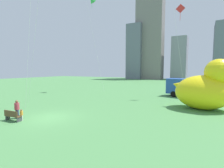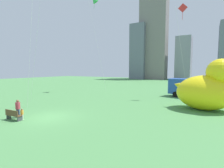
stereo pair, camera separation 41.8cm
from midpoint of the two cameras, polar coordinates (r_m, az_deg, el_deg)
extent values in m
plane|color=#4B874A|center=(16.08, -21.63, -10.78)|extent=(140.00, 140.00, 0.00)
cube|color=brown|center=(16.40, -31.65, -9.36)|extent=(1.62, 0.59, 0.06)
cube|color=brown|center=(16.24, -32.27, -8.60)|extent=(1.59, 0.20, 0.45)
cube|color=#47474C|center=(17.04, -32.98, -9.68)|extent=(0.11, 0.38, 0.39)
cube|color=#47474C|center=(15.88, -30.15, -10.58)|extent=(0.11, 0.38, 0.39)
cylinder|color=#38476B|center=(17.06, -30.73, -8.86)|extent=(0.18, 0.18, 0.79)
cylinder|color=#38476B|center=(16.90, -30.38, -8.98)|extent=(0.18, 0.18, 0.79)
cylinder|color=#B23F4C|center=(16.83, -30.66, -6.62)|extent=(0.40, 0.40, 0.59)
sphere|color=brown|center=(16.76, -30.72, -5.24)|extent=(0.23, 0.23, 0.23)
cylinder|color=silver|center=(16.19, -29.55, -10.11)|extent=(0.11, 0.11, 0.47)
cylinder|color=silver|center=(16.09, -29.33, -10.19)|extent=(0.11, 0.11, 0.47)
cylinder|color=gold|center=(16.04, -29.51, -8.71)|extent=(0.24, 0.24, 0.36)
sphere|color=brown|center=(15.99, -29.55, -7.85)|extent=(0.14, 0.14, 0.14)
ellipsoid|color=yellow|center=(20.20, 28.43, -2.53)|extent=(5.64, 4.17, 3.68)
sphere|color=yellow|center=(20.08, 32.54, 3.47)|extent=(2.75, 2.75, 2.75)
cone|color=yellow|center=(20.32, 21.57, -0.49)|extent=(1.69, 1.47, 1.77)
cube|color=#264CA5|center=(28.04, 22.87, -0.76)|extent=(4.93, 3.31, 2.40)
cube|color=#4C4C56|center=(27.16, 29.06, -1.94)|extent=(2.25, 2.65, 1.68)
cylinder|color=black|center=(27.32, 28.58, -3.66)|extent=(1.45, 2.55, 0.90)
cylinder|color=black|center=(28.53, 20.94, -3.03)|extent=(1.45, 2.55, 0.90)
cube|color=slate|center=(77.91, 8.20, 10.80)|extent=(6.76, 8.41, 24.39)
cube|color=gray|center=(77.73, 12.79, 15.70)|extent=(11.49, 6.07, 37.72)
cube|color=gray|center=(79.24, 22.21, 8.15)|extent=(6.11, 8.99, 18.25)
cylinder|color=silver|center=(23.66, -25.83, 12.19)|extent=(2.56, 0.55, 14.88)
cylinder|color=silver|center=(31.38, -6.28, 13.26)|extent=(2.15, 2.83, 17.60)
cylinder|color=green|center=(35.00, -7.36, 25.74)|extent=(0.04, 0.04, 1.60)
cylinder|color=silver|center=(21.45, -27.11, 19.49)|extent=(0.79, 1.45, 19.68)
cylinder|color=silver|center=(25.24, 21.88, 9.66)|extent=(2.02, 0.46, 12.97)
cube|color=red|center=(27.56, 22.17, 23.02)|extent=(1.27, 0.18, 1.27)
cylinder|color=red|center=(27.29, 22.10, 21.23)|extent=(0.04, 0.04, 1.60)
camera|label=1|loc=(0.21, -90.75, -0.07)|focal=26.43mm
camera|label=2|loc=(0.21, 89.25, 0.07)|focal=26.43mm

